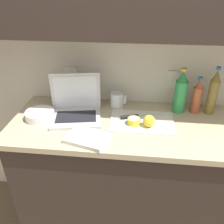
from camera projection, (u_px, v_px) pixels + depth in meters
ground_plane at (151, 224)px, 1.89m from camera, size 12.00×12.00×0.00m
wall_back at (172, 8)px, 1.31m from camera, size 5.20×0.38×2.60m
counter_unit at (159, 180)px, 1.65m from camera, size 1.87×0.59×0.93m
laptop at (76, 107)px, 1.49m from camera, size 0.35×0.30×0.26m
cutting_board at (142, 121)px, 1.45m from camera, size 0.39×0.26×0.01m
knife at (135, 116)px, 1.48m from camera, size 0.27×0.11×0.02m
lemon_half_cut at (134, 121)px, 1.41m from camera, size 0.07×0.07×0.04m
lemon_whole_beside at (149, 121)px, 1.38m from camera, size 0.07×0.07×0.07m
bottle_green_soda at (213, 93)px, 1.48m from camera, size 0.06×0.06×0.31m
bottle_oil_tall at (197, 97)px, 1.51m from camera, size 0.06×0.06×0.24m
bottle_water_clear at (181, 92)px, 1.51m from camera, size 0.08×0.08×0.30m
measuring_cup at (117, 100)px, 1.60m from camera, size 0.11×0.09×0.10m
bowl_white at (40, 115)px, 1.48m from camera, size 0.18×0.18×0.05m
dish_towel at (87, 138)px, 1.29m from camera, size 0.26×0.21×0.02m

